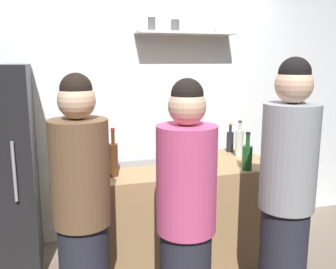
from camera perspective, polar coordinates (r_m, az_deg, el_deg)
back_wall_assembly at (r=3.67m, az=-3.52°, el=4.71°), size 4.80×0.32×2.60m
counter at (r=3.17m, az=0.00°, el=-12.48°), size 1.72×0.76×0.90m
baking_pan at (r=3.08m, az=-4.90°, el=-3.86°), size 0.34×0.24×0.05m
utensil_holder at (r=2.94m, az=-10.17°, el=-3.96°), size 0.11×0.11×0.22m
wine_bottle_amber_glass at (r=2.73m, az=-8.33°, el=-3.61°), size 0.06×0.06×0.35m
wine_bottle_green_glass at (r=2.91m, az=12.01°, el=-3.30°), size 0.08×0.08×0.30m
wine_bottle_pale_glass at (r=3.29m, az=10.85°, el=-1.23°), size 0.07×0.07×0.32m
wine_bottle_dark_glass at (r=3.46m, az=9.46°, el=-0.96°), size 0.06×0.06×0.27m
water_bottle_plastic at (r=2.83m, az=6.50°, el=-3.70°), size 0.09×0.09×0.22m
person_pink_top at (r=2.20m, az=2.76°, el=-13.50°), size 0.34×0.34×1.64m
person_grey_hoodie at (r=2.47m, az=17.64°, el=-9.54°), size 0.34×0.34×1.75m
person_brown_jacket at (r=2.31m, az=-12.98°, el=-12.12°), size 0.34×0.34×1.66m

